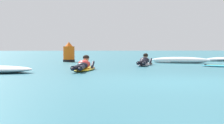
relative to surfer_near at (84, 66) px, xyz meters
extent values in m
plane|color=#2D6B7A|center=(2.06, 6.00, -0.14)|extent=(120.00, 120.00, 0.00)
ellipsoid|color=yellow|center=(0.02, 0.11, -0.10)|extent=(1.00, 2.08, 0.07)
ellipsoid|color=yellow|center=(0.22, 1.04, -0.09)|extent=(0.25, 0.24, 0.06)
ellipsoid|color=red|center=(0.03, 0.16, 0.06)|extent=(0.52, 0.71, 0.34)
ellipsoid|color=black|center=(-0.05, -0.21, 0.03)|extent=(0.39, 0.34, 0.20)
cylinder|color=black|center=(-0.25, -0.78, 0.00)|extent=(0.37, 0.89, 0.14)
ellipsoid|color=black|center=(-0.36, -1.20, 0.00)|extent=(0.14, 0.24, 0.08)
cylinder|color=black|center=(-0.09, -0.81, 0.00)|extent=(0.27, 0.89, 0.14)
ellipsoid|color=black|center=(-0.16, -1.25, 0.00)|extent=(0.14, 0.24, 0.08)
cylinder|color=black|center=(-0.11, 0.55, -0.02)|extent=(0.20, 0.56, 0.32)
sphere|color=tan|center=(-0.03, 0.91, -0.12)|extent=(0.09, 0.09, 0.09)
cylinder|color=black|center=(0.32, 0.44, -0.02)|extent=(0.20, 0.56, 0.32)
sphere|color=tan|center=(0.39, 0.78, -0.12)|extent=(0.09, 0.09, 0.09)
sphere|color=tan|center=(0.11, 0.53, 0.25)|extent=(0.21, 0.21, 0.21)
ellipsoid|color=black|center=(0.11, 0.51, 0.28)|extent=(0.26, 0.24, 0.16)
ellipsoid|color=silver|center=(2.69, 2.92, -0.10)|extent=(1.19, 2.25, 0.07)
ellipsoid|color=silver|center=(3.03, 3.91, -0.09)|extent=(0.24, 0.25, 0.06)
ellipsoid|color=black|center=(2.71, 2.97, 0.06)|extent=(0.59, 0.76, 0.35)
ellipsoid|color=black|center=(2.58, 2.60, 0.03)|extent=(0.41, 0.38, 0.20)
cylinder|color=black|center=(2.32, 2.09, 0.00)|extent=(0.45, 0.82, 0.14)
ellipsoid|color=black|center=(2.16, 1.71, 0.00)|extent=(0.17, 0.24, 0.08)
cylinder|color=black|center=(2.47, 2.04, 0.00)|extent=(0.36, 0.84, 0.14)
ellipsoid|color=black|center=(2.36, 1.64, 0.00)|extent=(0.17, 0.24, 0.08)
cylinder|color=black|center=(2.62, 3.39, -0.02)|extent=(0.27, 0.56, 0.33)
sphere|color=#8C6647|center=(2.74, 3.73, -0.12)|extent=(0.09, 0.09, 0.09)
cylinder|color=black|center=(3.03, 3.22, -0.02)|extent=(0.27, 0.56, 0.33)
sphere|color=#8C6647|center=(3.14, 3.55, -0.12)|extent=(0.09, 0.09, 0.09)
sphere|color=#8C6647|center=(2.83, 3.34, 0.25)|extent=(0.21, 0.21, 0.21)
ellipsoid|color=black|center=(2.83, 3.32, 0.28)|extent=(0.27, 0.26, 0.16)
cone|color=black|center=(4.87, 1.72, -0.13)|extent=(0.14, 0.14, 0.16)
ellipsoid|color=white|center=(4.75, 4.35, 0.01)|extent=(2.73, 1.56, 0.29)
ellipsoid|color=white|center=(5.41, 4.15, -0.03)|extent=(0.95, 0.80, 0.21)
ellipsoid|color=white|center=(3.97, 4.62, -0.06)|extent=(0.95, 0.81, 0.16)
ellipsoid|color=white|center=(7.79, 6.46, -0.03)|extent=(1.86, 1.13, 0.20)
ellipsoid|color=white|center=(7.28, 6.30, -0.08)|extent=(0.71, 0.56, 0.11)
ellipsoid|color=white|center=(-2.21, -0.74, -0.06)|extent=(1.07, 0.59, 0.16)
cylinder|color=#EA5B0F|center=(-0.49, 6.52, 0.26)|extent=(0.58, 0.58, 0.80)
cone|color=#EA5B0F|center=(-0.49, 6.52, 0.78)|extent=(0.41, 0.41, 0.24)
cylinder|color=black|center=(-0.49, 6.52, -0.08)|extent=(0.61, 0.61, 0.12)
camera|label=1|loc=(-0.44, -10.85, 0.61)|focal=53.45mm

